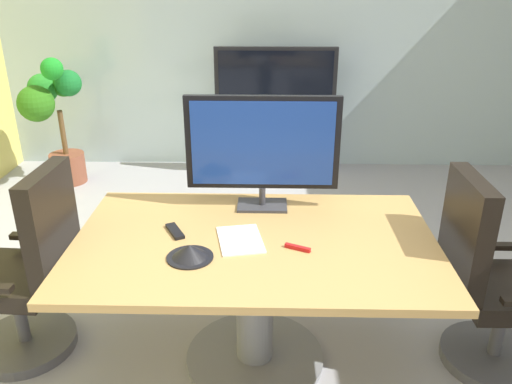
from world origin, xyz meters
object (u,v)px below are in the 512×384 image
tv_monitor (263,146)px  potted_plant (53,113)px  office_chair_left (29,280)px  wall_display_unit (275,133)px  conference_table (255,273)px  conference_phone (190,252)px  office_chair_right (489,292)px  remote_control (175,231)px

tv_monitor → potted_plant: (-2.04, 2.13, -0.39)m
office_chair_left → wall_display_unit: 3.09m
conference_table → office_chair_left: (-1.22, 0.05, -0.10)m
office_chair_left → conference_phone: office_chair_left is taller
office_chair_right → potted_plant: size_ratio=0.86×
potted_plant → wall_display_unit: bearing=8.5°
wall_display_unit → potted_plant: size_ratio=1.03×
wall_display_unit → office_chair_left: bearing=-115.8°
tv_monitor → potted_plant: tv_monitor is taller
remote_control → conference_table: bearing=-36.0°
office_chair_right → office_chair_left: bearing=88.4°
remote_control → potted_plant: bearing=95.1°
office_chair_left → tv_monitor: 1.45m
office_chair_left → potted_plant: size_ratio=0.86×
office_chair_left → potted_plant: 2.60m
office_chair_right → wall_display_unit: size_ratio=0.83×
office_chair_left → remote_control: office_chair_left is taller
office_chair_right → wall_display_unit: bearing=20.5°
conference_table → office_chair_left: office_chair_left is taller
tv_monitor → remote_control: bearing=-142.7°
conference_table → office_chair_left: bearing=177.4°
office_chair_left → conference_phone: (0.92, -0.24, 0.33)m
conference_phone → remote_control: bearing=114.4°
conference_phone → office_chair_right: bearing=7.5°
potted_plant → office_chair_right: bearing=-38.0°
office_chair_right → tv_monitor: tv_monitor is taller
tv_monitor → conference_phone: (-0.33, -0.59, -0.33)m
wall_display_unit → conference_table: bearing=-92.6°
office_chair_left → wall_display_unit: size_ratio=0.83×
remote_control → office_chair_left: bearing=152.6°
conference_table → remote_control: bearing=171.7°
conference_table → office_chair_right: bearing=0.4°
potted_plant → conference_table: bearing=-51.5°
tv_monitor → potted_plant: size_ratio=0.66×
office_chair_left → office_chair_right: size_ratio=1.00×
office_chair_right → conference_phone: office_chair_right is taller
conference_table → potted_plant: size_ratio=1.43×
wall_display_unit → potted_plant: wall_display_unit is taller
conference_table → conference_phone: (-0.30, -0.19, 0.23)m
office_chair_left → remote_control: bearing=93.3°
tv_monitor → office_chair_right: bearing=-18.1°
wall_display_unit → remote_control: wall_display_unit is taller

